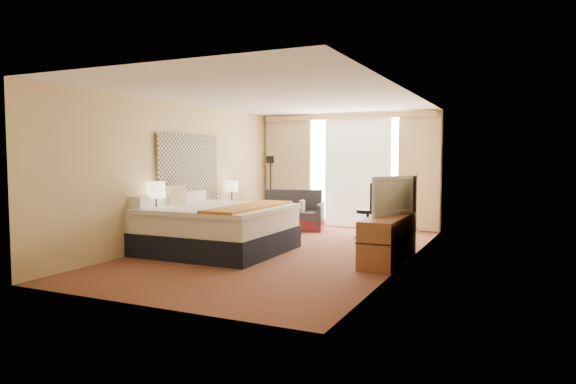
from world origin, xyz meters
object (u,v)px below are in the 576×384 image
at_px(loveseat, 292,216).
at_px(desk_chair, 370,213).
at_px(nightstand_right, 232,220).
at_px(television, 389,195).
at_px(lamp_right, 232,187).
at_px(lamp_left, 156,191).
at_px(nightstand_left, 154,237).
at_px(media_dresser, 389,238).
at_px(bed, 214,228).
at_px(floor_lamp, 270,176).

bearing_deg(loveseat, desk_chair, -27.46).
xyz_separation_m(nightstand_right, television, (3.65, -1.23, 0.73)).
relative_size(loveseat, lamp_right, 2.79).
height_order(lamp_left, television, television).
distance_m(nightstand_right, desk_chair, 2.89).
relative_size(nightstand_left, media_dresser, 0.31).
bearing_deg(television, nightstand_left, 133.33).
height_order(nightstand_right, bed, bed).
height_order(bed, desk_chair, bed).
relative_size(nightstand_left, floor_lamp, 0.34).
bearing_deg(media_dresser, loveseat, 138.21).
bearing_deg(nightstand_left, loveseat, 75.54).
bearing_deg(lamp_left, television, 18.68).
height_order(lamp_left, lamp_right, lamp_left).
distance_m(floor_lamp, lamp_right, 1.82).
xyz_separation_m(lamp_right, television, (3.67, -1.27, 0.03)).
height_order(nightstand_left, desk_chair, desk_chair).
distance_m(media_dresser, television, 0.69).
bearing_deg(floor_lamp, media_dresser, -41.50).
height_order(media_dresser, floor_lamp, floor_lamp).
bearing_deg(lamp_right, bed, -66.97).
xyz_separation_m(floor_lamp, television, (3.68, -3.08, -0.14)).
xyz_separation_m(floor_lamp, lamp_right, (0.01, -1.81, -0.17)).
xyz_separation_m(media_dresser, desk_chair, (-0.88, 2.08, 0.14)).
xyz_separation_m(nightstand_right, loveseat, (0.91, 1.04, 0.01)).
xyz_separation_m(nightstand_right, desk_chair, (2.82, 0.63, 0.22)).
xyz_separation_m(media_dresser, lamp_left, (-3.68, -1.01, 0.70)).
relative_size(lamp_left, lamp_right, 1.18).
xyz_separation_m(bed, loveseat, (0.11, 2.96, -0.12)).
relative_size(nightstand_left, nightstand_right, 1.00).
xyz_separation_m(nightstand_left, nightstand_right, (0.00, 2.50, 0.00)).
bearing_deg(nightstand_left, bed, 35.89).
height_order(nightstand_left, lamp_left, lamp_left).
bearing_deg(nightstand_right, floor_lamp, 90.93).
distance_m(media_dresser, lamp_left, 3.88).
relative_size(media_dresser, floor_lamp, 1.11).
relative_size(floor_lamp, lamp_left, 2.51).
height_order(bed, lamp_left, lamp_left).
height_order(nightstand_left, television, television).
bearing_deg(media_dresser, television, 102.89).
xyz_separation_m(bed, television, (2.84, 0.68, 0.60)).
xyz_separation_m(nightstand_left, loveseat, (0.91, 3.54, 0.01)).
distance_m(nightstand_left, lamp_left, 0.78).
xyz_separation_m(bed, desk_chair, (2.01, 2.55, 0.08)).
bearing_deg(bed, nightstand_right, 112.87).
bearing_deg(loveseat, floor_lamp, 123.94).
bearing_deg(loveseat, media_dresser, -57.21).
height_order(nightstand_left, lamp_right, lamp_right).
xyz_separation_m(lamp_left, lamp_right, (-0.04, 2.49, -0.07)).
bearing_deg(loveseat, nightstand_right, -146.68).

